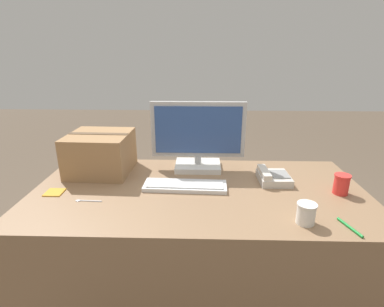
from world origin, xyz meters
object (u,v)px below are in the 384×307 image
at_px(keyboard, 185,186).
at_px(spoon, 85,201).
at_px(monitor, 198,139).
at_px(paper_cup_right, 341,184).
at_px(pen_marker, 350,227).
at_px(sticky_note_pad, 55,192).
at_px(cardboard_box, 100,153).
at_px(desk_phone, 273,177).
at_px(paper_cup_left, 306,213).

distance_m(keyboard, spoon, 0.52).
xyz_separation_m(monitor, paper_cup_right, (0.75, -0.33, -0.14)).
xyz_separation_m(spoon, pen_marker, (1.22, -0.21, 0.00)).
relative_size(keyboard, sticky_note_pad, 5.01).
bearing_deg(cardboard_box, keyboard, -22.43).
xyz_separation_m(monitor, cardboard_box, (-0.60, -0.07, -0.08)).
bearing_deg(desk_phone, spoon, -166.94).
height_order(spoon, pen_marker, pen_marker).
bearing_deg(desk_phone, pen_marker, -66.42).
relative_size(keyboard, desk_phone, 2.31).
distance_m(desk_phone, sticky_note_pad, 1.20).
bearing_deg(desk_phone, monitor, 154.75).
height_order(monitor, desk_phone, monitor).
bearing_deg(cardboard_box, spoon, -85.30).
bearing_deg(cardboard_box, monitor, 6.29).
xyz_separation_m(monitor, sticky_note_pad, (-0.76, -0.37, -0.19)).
distance_m(monitor, desk_phone, 0.50).
bearing_deg(sticky_note_pad, pen_marker, -11.66).
distance_m(paper_cup_left, sticky_note_pad, 1.26).
height_order(cardboard_box, sticky_note_pad, cardboard_box).
height_order(paper_cup_left, sticky_note_pad, paper_cup_left).
bearing_deg(pen_marker, spoon, -115.46).
height_order(keyboard, pen_marker, keyboard).
distance_m(cardboard_box, sticky_note_pad, 0.36).
bearing_deg(cardboard_box, pen_marker, -25.33).
xyz_separation_m(keyboard, cardboard_box, (-0.53, 0.22, 0.11)).
bearing_deg(keyboard, desk_phone, 13.21).
distance_m(desk_phone, cardboard_box, 1.04).
bearing_deg(sticky_note_pad, desk_phone, 8.55).
distance_m(monitor, paper_cup_right, 0.84).
bearing_deg(monitor, pen_marker, -45.14).
bearing_deg(keyboard, sticky_note_pad, -171.04).
bearing_deg(sticky_note_pad, monitor, 25.78).
relative_size(monitor, cardboard_box, 1.55).
bearing_deg(paper_cup_left, paper_cup_right, 46.40).
height_order(spoon, sticky_note_pad, sticky_note_pad).
distance_m(keyboard, paper_cup_left, 0.64).
bearing_deg(paper_cup_left, monitor, 127.55).
relative_size(monitor, pen_marker, 4.00).
distance_m(paper_cup_right, pen_marker, 0.35).
bearing_deg(sticky_note_pad, paper_cup_left, -11.64).
height_order(paper_cup_right, pen_marker, paper_cup_right).
relative_size(monitor, paper_cup_left, 6.09).
xyz_separation_m(paper_cup_right, spoon, (-1.32, -0.12, -0.05)).
bearing_deg(monitor, cardboard_box, -173.71).
height_order(cardboard_box, pen_marker, cardboard_box).
distance_m(keyboard, pen_marker, 0.81).
bearing_deg(spoon, keyboard, -158.66).
relative_size(cardboard_box, pen_marker, 2.58).
height_order(keyboard, cardboard_box, cardboard_box).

